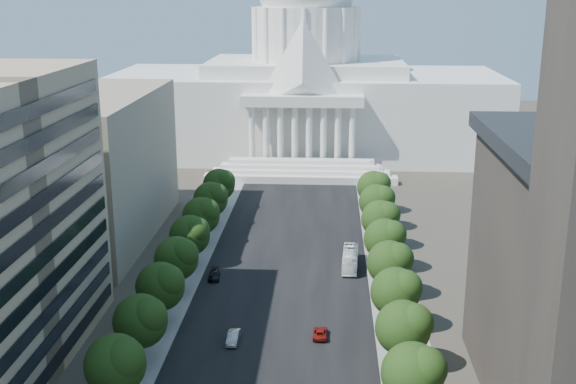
% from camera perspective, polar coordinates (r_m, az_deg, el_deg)
% --- Properties ---
extents(road_asphalt, '(30.00, 260.00, 0.01)m').
position_cam_1_polar(road_asphalt, '(141.01, 0.01, -5.14)').
color(road_asphalt, black).
rests_on(road_asphalt, ground).
extents(sidewalk_left, '(8.00, 260.00, 0.02)m').
position_cam_1_polar(sidewalk_left, '(143.31, -7.62, -4.94)').
color(sidewalk_left, gray).
rests_on(sidewalk_left, ground).
extents(sidewalk_right, '(8.00, 260.00, 0.02)m').
position_cam_1_polar(sidewalk_right, '(141.26, 7.76, -5.26)').
color(sidewalk_right, gray).
rests_on(sidewalk_right, ground).
extents(capitol, '(120.00, 56.00, 73.00)m').
position_cam_1_polar(capitol, '(228.55, 1.41, 8.14)').
color(capitol, white).
rests_on(capitol, ground).
extents(office_block_left_far, '(38.00, 52.00, 30.00)m').
position_cam_1_polar(office_block_left_far, '(156.11, -17.65, 1.93)').
color(office_block_left_far, gray).
rests_on(office_block_left_far, ground).
extents(tree_l_c, '(7.79, 7.60, 9.97)m').
position_cam_1_polar(tree_l_c, '(92.43, -13.33, -13.04)').
color(tree_l_c, '#33261C').
rests_on(tree_l_c, ground).
extents(tree_l_d, '(7.79, 7.60, 9.97)m').
position_cam_1_polar(tree_l_d, '(102.68, -11.44, -9.87)').
color(tree_l_d, '#33261C').
rests_on(tree_l_d, ground).
extents(tree_l_e, '(7.79, 7.60, 9.97)m').
position_cam_1_polar(tree_l_e, '(113.27, -9.92, -7.27)').
color(tree_l_e, '#33261C').
rests_on(tree_l_e, ground).
extents(tree_l_f, '(7.79, 7.60, 9.97)m').
position_cam_1_polar(tree_l_f, '(124.12, -8.68, -5.12)').
color(tree_l_f, '#33261C').
rests_on(tree_l_f, ground).
extents(tree_l_g, '(7.79, 7.60, 9.97)m').
position_cam_1_polar(tree_l_g, '(135.16, -7.65, -3.32)').
color(tree_l_g, '#33261C').
rests_on(tree_l_g, ground).
extents(tree_l_h, '(7.79, 7.60, 9.97)m').
position_cam_1_polar(tree_l_h, '(146.36, -6.78, -1.79)').
color(tree_l_h, '#33261C').
rests_on(tree_l_h, ground).
extents(tree_l_i, '(7.79, 7.60, 9.97)m').
position_cam_1_polar(tree_l_i, '(157.67, -6.03, -0.48)').
color(tree_l_i, '#33261C').
rests_on(tree_l_i, ground).
extents(tree_l_j, '(7.79, 7.60, 9.97)m').
position_cam_1_polar(tree_l_j, '(169.08, -5.38, 0.65)').
color(tree_l_j, '#33261C').
rests_on(tree_l_j, ground).
extents(tree_r_c, '(7.79, 7.60, 9.97)m').
position_cam_1_polar(tree_r_c, '(89.53, 10.05, -13.84)').
color(tree_r_c, '#33261C').
rests_on(tree_r_c, ground).
extents(tree_r_d, '(7.79, 7.60, 9.97)m').
position_cam_1_polar(tree_r_d, '(100.08, 9.28, -10.46)').
color(tree_r_d, '#33261C').
rests_on(tree_r_d, ground).
extents(tree_r_e, '(7.79, 7.60, 9.97)m').
position_cam_1_polar(tree_r_e, '(110.92, 8.67, -7.73)').
color(tree_r_e, '#33261C').
rests_on(tree_r_e, ground).
extents(tree_r_f, '(7.79, 7.60, 9.97)m').
position_cam_1_polar(tree_r_f, '(121.98, 8.18, -5.48)').
color(tree_r_f, '#33261C').
rests_on(tree_r_f, ground).
extents(tree_r_g, '(7.79, 7.60, 9.97)m').
position_cam_1_polar(tree_r_g, '(133.20, 7.77, -3.62)').
color(tree_r_g, '#33261C').
rests_on(tree_r_g, ground).
extents(tree_r_h, '(7.79, 7.60, 9.97)m').
position_cam_1_polar(tree_r_h, '(144.54, 7.43, -2.04)').
color(tree_r_h, '#33261C').
rests_on(tree_r_h, ground).
extents(tree_r_i, '(7.79, 7.60, 9.97)m').
position_cam_1_polar(tree_r_i, '(155.99, 7.14, -0.70)').
color(tree_r_i, '#33261C').
rests_on(tree_r_i, ground).
extents(tree_r_j, '(7.79, 7.60, 9.97)m').
position_cam_1_polar(tree_r_j, '(167.51, 6.88, 0.46)').
color(tree_r_j, '#33261C').
rests_on(tree_r_j, ground).
extents(streetlight_b, '(2.61, 0.44, 9.00)m').
position_cam_1_polar(streetlight_b, '(89.35, 11.12, -14.43)').
color(streetlight_b, gray).
rests_on(streetlight_b, ground).
extents(streetlight_c, '(2.61, 0.44, 9.00)m').
position_cam_1_polar(streetlight_c, '(111.51, 9.46, -7.99)').
color(streetlight_c, gray).
rests_on(streetlight_c, ground).
extents(streetlight_d, '(2.61, 0.44, 9.00)m').
position_cam_1_polar(streetlight_d, '(134.66, 8.39, -3.71)').
color(streetlight_d, gray).
rests_on(streetlight_d, ground).
extents(streetlight_e, '(2.61, 0.44, 9.00)m').
position_cam_1_polar(streetlight_e, '(158.38, 7.64, -0.70)').
color(streetlight_e, gray).
rests_on(streetlight_e, ground).
extents(streetlight_f, '(2.61, 0.44, 9.00)m').
position_cam_1_polar(streetlight_f, '(182.44, 7.10, 1.52)').
color(streetlight_f, gray).
rests_on(streetlight_f, ground).
extents(car_silver, '(1.70, 4.67, 1.53)m').
position_cam_1_polar(car_silver, '(108.77, -4.35, -11.39)').
color(car_silver, '#9EA2A6').
rests_on(car_silver, ground).
extents(car_red, '(2.21, 4.61, 1.27)m').
position_cam_1_polar(car_red, '(110.11, 2.56, -11.08)').
color(car_red, maroon).
rests_on(car_red, ground).
extents(car_dark_b, '(2.38, 4.99, 1.40)m').
position_cam_1_polar(car_dark_b, '(131.21, -5.85, -6.54)').
color(car_dark_b, black).
rests_on(car_dark_b, ground).
extents(city_bus, '(3.34, 11.73, 3.23)m').
position_cam_1_polar(city_bus, '(135.94, 4.93, -5.29)').
color(city_bus, white).
rests_on(city_bus, ground).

